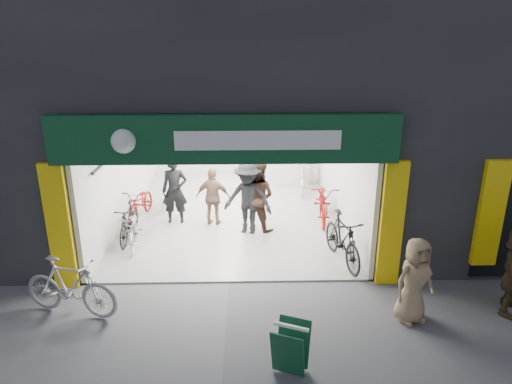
{
  "coord_description": "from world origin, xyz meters",
  "views": [
    {
      "loc": [
        0.35,
        -8.28,
        4.84
      ],
      "look_at": [
        0.61,
        1.5,
        1.46
      ],
      "focal_mm": 32.0,
      "sensor_mm": 36.0,
      "label": 1
    }
  ],
  "objects_px": {
    "parked_bike": "(70,287)",
    "sandwich_board": "(291,347)",
    "bike_right_front": "(342,239)",
    "bike_left_front": "(134,228)",
    "pedestrian_near": "(414,281)"
  },
  "relations": [
    {
      "from": "bike_right_front",
      "to": "parked_bike",
      "type": "height_order",
      "value": "bike_right_front"
    },
    {
      "from": "bike_left_front",
      "to": "parked_bike",
      "type": "height_order",
      "value": "parked_bike"
    },
    {
      "from": "bike_left_front",
      "to": "parked_bike",
      "type": "bearing_deg",
      "value": -108.28
    },
    {
      "from": "parked_bike",
      "to": "sandwich_board",
      "type": "height_order",
      "value": "parked_bike"
    },
    {
      "from": "parked_bike",
      "to": "pedestrian_near",
      "type": "height_order",
      "value": "pedestrian_near"
    },
    {
      "from": "bike_right_front",
      "to": "sandwich_board",
      "type": "xyz_separation_m",
      "value": [
        -1.48,
        -3.44,
        -0.15
      ]
    },
    {
      "from": "bike_right_front",
      "to": "parked_bike",
      "type": "relative_size",
      "value": 1.03
    },
    {
      "from": "bike_right_front",
      "to": "pedestrian_near",
      "type": "relative_size",
      "value": 1.21
    },
    {
      "from": "pedestrian_near",
      "to": "bike_left_front",
      "type": "bearing_deg",
      "value": 129.41
    },
    {
      "from": "bike_left_front",
      "to": "pedestrian_near",
      "type": "height_order",
      "value": "pedestrian_near"
    },
    {
      "from": "bike_left_front",
      "to": "sandwich_board",
      "type": "bearing_deg",
      "value": -62.23
    },
    {
      "from": "bike_left_front",
      "to": "bike_right_front",
      "type": "distance_m",
      "value": 4.94
    },
    {
      "from": "bike_left_front",
      "to": "pedestrian_near",
      "type": "distance_m",
      "value": 6.49
    },
    {
      "from": "bike_right_front",
      "to": "parked_bike",
      "type": "bearing_deg",
      "value": -171.96
    },
    {
      "from": "sandwich_board",
      "to": "bike_left_front",
      "type": "bearing_deg",
      "value": 148.91
    }
  ]
}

